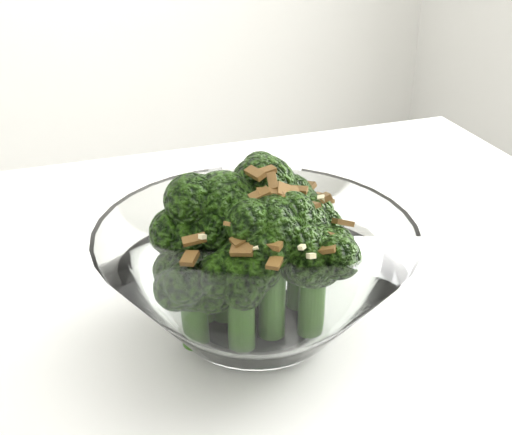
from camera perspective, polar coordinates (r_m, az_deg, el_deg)
name	(u,v)px	position (r m, az deg, el deg)	size (l,w,h in m)	color
broccoli_dish	(255,270)	(0.53, -0.10, -4.23)	(0.24, 0.24, 0.14)	white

